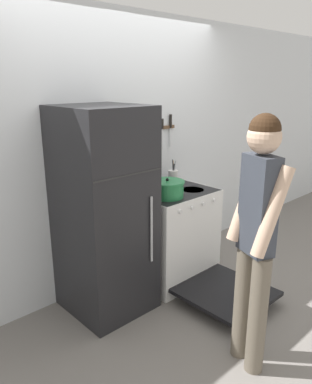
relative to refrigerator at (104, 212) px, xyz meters
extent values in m
plane|color=slate|center=(0.47, 0.34, -0.87)|extent=(14.00, 14.00, 0.00)
cube|color=silver|center=(0.47, 0.37, 0.40)|extent=(10.00, 0.06, 2.55)
cube|color=black|center=(0.00, 0.00, 0.00)|extent=(0.66, 0.69, 1.75)
cube|color=#2D2D2D|center=(0.00, -0.34, 0.38)|extent=(0.65, 0.01, 0.01)
cylinder|color=#B2B5BA|center=(0.20, -0.36, -0.10)|extent=(0.02, 0.02, 0.56)
cube|color=white|center=(0.77, -0.01, -0.42)|extent=(0.77, 0.70, 0.91)
cube|color=black|center=(0.77, -0.01, 0.03)|extent=(0.76, 0.68, 0.02)
cube|color=black|center=(0.77, -0.33, -0.43)|extent=(0.67, 0.05, 0.69)
cylinder|color=black|center=(0.59, -0.14, 0.04)|extent=(0.22, 0.22, 0.01)
cylinder|color=black|center=(0.94, -0.14, 0.04)|extent=(0.22, 0.22, 0.01)
cylinder|color=black|center=(0.59, 0.13, 0.04)|extent=(0.22, 0.22, 0.01)
cylinder|color=black|center=(0.94, 0.13, 0.04)|extent=(0.22, 0.22, 0.01)
cylinder|color=silver|center=(0.54, -0.37, -0.03)|extent=(0.04, 0.02, 0.04)
cylinder|color=silver|center=(0.69, -0.37, -0.03)|extent=(0.04, 0.02, 0.04)
cylinder|color=silver|center=(0.85, -0.37, -0.03)|extent=(0.04, 0.02, 0.04)
cylinder|color=silver|center=(1.00, -0.37, -0.03)|extent=(0.04, 0.02, 0.04)
cube|color=black|center=(0.77, -0.72, -0.76)|extent=(0.71, 0.73, 0.04)
cube|color=#99999E|center=(0.77, -0.09, -0.46)|extent=(0.63, 0.38, 0.01)
cylinder|color=#237A42|center=(0.59, -0.14, 0.11)|extent=(0.30, 0.30, 0.13)
cylinder|color=#237A42|center=(0.59, -0.14, 0.18)|extent=(0.31, 0.31, 0.02)
sphere|color=black|center=(0.59, -0.14, 0.20)|extent=(0.03, 0.03, 0.03)
cylinder|color=#237A42|center=(0.43, -0.14, 0.15)|extent=(0.03, 0.02, 0.02)
cylinder|color=#237A42|center=(0.75, -0.14, 0.15)|extent=(0.03, 0.02, 0.02)
cylinder|color=silver|center=(0.61, 0.13, 0.08)|extent=(0.16, 0.16, 0.09)
cone|color=silver|center=(0.61, 0.13, 0.14)|extent=(0.16, 0.16, 0.02)
sphere|color=black|center=(0.61, 0.13, 0.16)|extent=(0.02, 0.02, 0.02)
cone|color=silver|center=(0.68, 0.13, 0.09)|extent=(0.09, 0.03, 0.08)
torus|color=black|center=(0.61, 0.13, 0.18)|extent=(0.13, 0.01, 0.13)
cylinder|color=silver|center=(0.96, 0.14, 0.11)|extent=(0.10, 0.10, 0.14)
cylinder|color=#9E7547|center=(0.98, 0.15, 0.17)|extent=(0.01, 0.02, 0.21)
cylinder|color=#232326|center=(0.96, 0.15, 0.16)|extent=(0.03, 0.03, 0.18)
cylinder|color=#B2B5BA|center=(0.97, 0.13, 0.17)|extent=(0.02, 0.03, 0.21)
cylinder|color=#4C4C51|center=(0.97, 0.15, 0.18)|extent=(0.02, 0.03, 0.22)
cylinder|color=#6B6051|center=(0.27, -1.33, -0.45)|extent=(0.12, 0.12, 0.86)
cylinder|color=#6B6051|center=(0.33, -1.18, -0.45)|extent=(0.12, 0.12, 0.86)
cube|color=#383D47|center=(0.30, -1.25, 0.30)|extent=(0.21, 0.27, 0.64)
cylinder|color=beige|center=(0.25, -1.38, 0.30)|extent=(0.27, 0.17, 0.57)
cylinder|color=beige|center=(0.34, -1.13, 0.30)|extent=(0.27, 0.17, 0.57)
sphere|color=beige|center=(0.30, -1.25, 0.73)|extent=(0.21, 0.21, 0.21)
sphere|color=#382314|center=(0.30, -1.25, 0.78)|extent=(0.19, 0.19, 0.19)
cube|color=brown|center=(1.04, 0.33, 0.59)|extent=(0.24, 0.02, 0.03)
cube|color=silver|center=(0.98, 0.32, 0.48)|extent=(0.02, 0.00, 0.22)
cube|color=black|center=(0.98, 0.32, 0.64)|extent=(0.02, 0.02, 0.09)
cube|color=silver|center=(1.10, 0.32, 0.48)|extent=(0.02, 0.00, 0.21)
cube|color=black|center=(1.10, 0.32, 0.65)|extent=(0.02, 0.02, 0.13)
camera|label=1|loc=(-1.70, -2.43, 1.06)|focal=35.00mm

